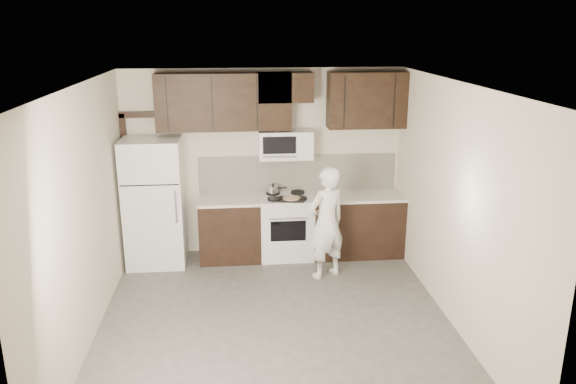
{
  "coord_description": "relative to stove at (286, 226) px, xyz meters",
  "views": [
    {
      "loc": [
        -0.41,
        -5.7,
        3.29
      ],
      "look_at": [
        0.23,
        0.9,
        1.29
      ],
      "focal_mm": 35.0,
      "sensor_mm": 36.0,
      "label": 1
    }
  ],
  "objects": [
    {
      "name": "stove",
      "position": [
        0.0,
        0.0,
        0.0
      ],
      "size": [
        0.76,
        0.66,
        0.94
      ],
      "color": "silver",
      "rests_on": "floor"
    },
    {
      "name": "microwave",
      "position": [
        -0.0,
        0.12,
        1.19
      ],
      "size": [
        0.76,
        0.42,
        0.4
      ],
      "color": "silver",
      "rests_on": "upper_cabinets"
    },
    {
      "name": "back_wall",
      "position": [
        -0.3,
        0.31,
        0.89
      ],
      "size": [
        4.0,
        0.0,
        4.0
      ],
      "primitive_type": "plane",
      "rotation": [
        1.57,
        0.0,
        0.0
      ],
      "color": "beige",
      "rests_on": "ground"
    },
    {
      "name": "saucepan",
      "position": [
        -0.18,
        0.15,
        0.51
      ],
      "size": [
        0.29,
        0.17,
        0.16
      ],
      "color": "silver",
      "rests_on": "stove"
    },
    {
      "name": "baking_tray",
      "position": [
        0.06,
        -0.16,
        0.46
      ],
      "size": [
        0.39,
        0.31,
        0.02
      ],
      "primitive_type": "cube",
      "rotation": [
        0.0,
        0.0,
        -0.14
      ],
      "color": "black",
      "rests_on": "counter_run"
    },
    {
      "name": "refrigerator",
      "position": [
        -1.85,
        -0.05,
        0.44
      ],
      "size": [
        0.8,
        0.76,
        1.8
      ],
      "color": "silver",
      "rests_on": "floor"
    },
    {
      "name": "upper_cabinets",
      "position": [
        -0.09,
        0.14,
        1.82
      ],
      "size": [
        3.48,
        0.35,
        0.78
      ],
      "color": "black",
      "rests_on": "back_wall"
    },
    {
      "name": "floor",
      "position": [
        -0.3,
        -1.94,
        -0.46
      ],
      "size": [
        4.5,
        4.5,
        0.0
      ],
      "primitive_type": "plane",
      "color": "#494745",
      "rests_on": "ground"
    },
    {
      "name": "backsplash",
      "position": [
        0.2,
        0.3,
        0.72
      ],
      "size": [
        2.9,
        0.02,
        0.54
      ],
      "primitive_type": "cube",
      "color": "silver",
      "rests_on": "counter_run"
    },
    {
      "name": "person",
      "position": [
        0.47,
        -0.74,
        0.3
      ],
      "size": [
        0.66,
        0.58,
        1.53
      ],
      "primitive_type": "imported",
      "rotation": [
        0.0,
        0.0,
        3.63
      ],
      "color": "silver",
      "rests_on": "floor"
    },
    {
      "name": "pizza",
      "position": [
        0.06,
        -0.16,
        0.48
      ],
      "size": [
        0.27,
        0.27,
        0.02
      ],
      "primitive_type": "cylinder",
      "rotation": [
        0.0,
        0.0,
        -0.14
      ],
      "color": "#D5B68F",
      "rests_on": "baking_tray"
    },
    {
      "name": "ceiling",
      "position": [
        -0.3,
        -1.94,
        2.24
      ],
      "size": [
        4.5,
        4.5,
        0.0
      ],
      "primitive_type": "plane",
      "rotation": [
        3.14,
        0.0,
        0.0
      ],
      "color": "white",
      "rests_on": "back_wall"
    },
    {
      "name": "counter_run",
      "position": [
        0.3,
        0.0,
        -0.0
      ],
      "size": [
        2.95,
        0.64,
        0.91
      ],
      "color": "black",
      "rests_on": "floor"
    },
    {
      "name": "door_trim",
      "position": [
        -2.22,
        0.27,
        0.79
      ],
      "size": [
        0.5,
        0.08,
        2.12
      ],
      "color": "black",
      "rests_on": "floor"
    }
  ]
}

